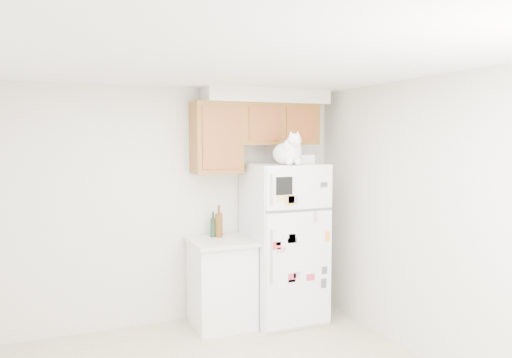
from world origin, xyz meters
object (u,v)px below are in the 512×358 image
cat (289,152)px  base_counter (221,282)px  bottle_amber (219,221)px  storage_box_back (291,158)px  bottle_green (213,224)px  storage_box_front (307,159)px  refrigerator (284,242)px

cat → base_counter: bearing=154.3°
bottle_amber → storage_box_back: bearing=-2.3°
cat → bottle_green: (-0.67, 0.47, -0.77)m
storage_box_back → storage_box_front: (0.09, -0.20, -0.01)m
base_counter → cat: cat is taller
storage_box_front → cat: bearing=-134.4°
refrigerator → base_counter: bearing=173.9°
refrigerator → storage_box_front: 0.93m
refrigerator → storage_box_back: storage_box_back is taller
storage_box_front → bottle_green: 1.22m
storage_box_back → storage_box_front: storage_box_back is taller
base_counter → refrigerator: bearing=-6.1°
storage_box_front → storage_box_back: bearing=128.1°
base_counter → bottle_green: size_ratio=3.38×
refrigerator → bottle_green: bearing=162.0°
cat → bottle_amber: (-0.62, 0.42, -0.74)m
refrigerator → storage_box_back: (0.16, 0.16, 0.90)m
bottle_green → bottle_amber: bottle_amber is taller
cat → storage_box_back: bearing=61.1°
refrigerator → storage_box_front: bearing=-8.0°
storage_box_back → storage_box_front: size_ratio=1.20×
cat → bottle_amber: cat is taller
storage_box_back → bottle_green: 1.13m
refrigerator → storage_box_front: storage_box_front is taller
bottle_green → storage_box_front: bearing=-15.5°
refrigerator → storage_box_back: bearing=45.9°
base_counter → cat: 1.54m
refrigerator → base_counter: size_ratio=1.85×
storage_box_front → bottle_green: bearing=177.7°
bottle_amber → cat: bearing=-34.6°
storage_box_back → base_counter: bearing=-170.0°
storage_box_front → bottle_amber: bearing=179.2°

